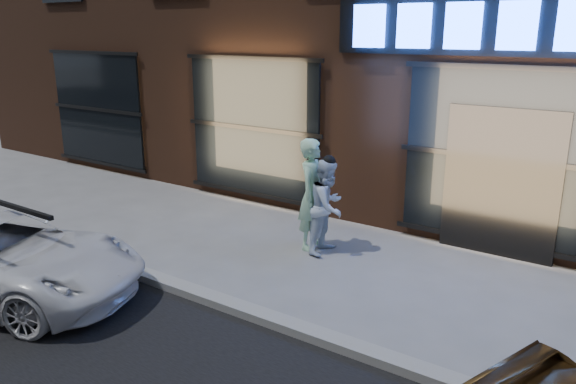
{
  "coord_description": "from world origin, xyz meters",
  "views": [
    {
      "loc": [
        2.08,
        -5.06,
        3.55
      ],
      "look_at": [
        -2.51,
        1.6,
        1.2
      ],
      "focal_mm": 35.0,
      "sensor_mm": 36.0,
      "label": 1
    }
  ],
  "objects": [
    {
      "name": "man_bowtie",
      "position": [
        -2.62,
        2.49,
        0.93
      ],
      "size": [
        0.53,
        0.73,
        1.86
      ],
      "primitive_type": "imported",
      "rotation": [
        0.0,
        0.0,
        1.71
      ],
      "color": "#C2FFD3",
      "rests_on": "ground"
    },
    {
      "name": "man_cap",
      "position": [
        -2.31,
        2.46,
        0.78
      ],
      "size": [
        0.63,
        0.79,
        1.57
      ],
      "primitive_type": "imported",
      "rotation": [
        0.0,
        0.0,
        1.62
      ],
      "color": "white",
      "rests_on": "ground"
    },
    {
      "name": "ground",
      "position": [
        0.0,
        0.0,
        0.0
      ],
      "size": [
        90.0,
        90.0,
        0.0
      ],
      "primitive_type": "plane",
      "color": "slate",
      "rests_on": "ground"
    },
    {
      "name": "curb",
      "position": [
        0.0,
        0.0,
        0.06
      ],
      "size": [
        60.0,
        0.25,
        0.12
      ],
      "primitive_type": "cube",
      "color": "gray",
      "rests_on": "ground"
    }
  ]
}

